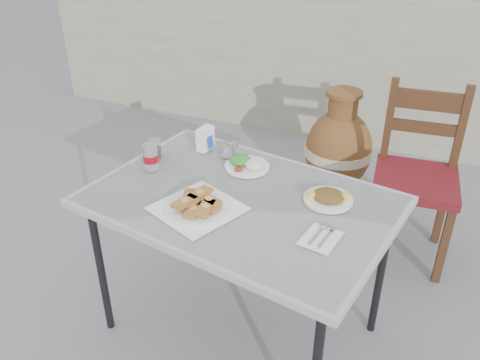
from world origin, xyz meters
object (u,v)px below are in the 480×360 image
at_px(pide_plate, 197,203).
at_px(soda_can, 151,157).
at_px(cafe_table, 240,208).
at_px(cola_glass, 155,150).
at_px(condiment_caddy, 233,151).
at_px(chair, 416,174).
at_px(terracotta_urn, 338,151).
at_px(napkin_holder, 205,139).
at_px(salad_chopped_plate, 328,197).
at_px(salad_rice_plate, 247,164).

relative_size(pide_plate, soda_can, 3.30).
distance_m(cafe_table, soda_can, 0.50).
relative_size(soda_can, cola_glass, 1.36).
bearing_deg(cola_glass, condiment_caddy, 25.35).
bearing_deg(chair, condiment_caddy, -148.39).
bearing_deg(soda_can, condiment_caddy, 41.93).
xyz_separation_m(pide_plate, terracotta_urn, (0.26, 1.55, -0.44)).
bearing_deg(napkin_holder, salad_chopped_plate, -11.51).
relative_size(salad_rice_plate, salad_chopped_plate, 1.01).
xyz_separation_m(salad_rice_plate, terracotta_urn, (0.21, 1.14, -0.43)).
bearing_deg(salad_rice_plate, cafe_table, -73.44).
bearing_deg(soda_can, terracotta_urn, 65.21).
relative_size(soda_can, chair, 0.12).
bearing_deg(cola_glass, soda_can, -68.73).
bearing_deg(salad_chopped_plate, terracotta_urn, 99.91).
bearing_deg(napkin_holder, soda_can, -109.73).
xyz_separation_m(napkin_holder, chair, (1.00, 0.62, -0.31)).
relative_size(cola_glass, condiment_caddy, 0.81).
xyz_separation_m(condiment_caddy, terracotta_urn, (0.31, 1.06, -0.43)).
distance_m(soda_can, condiment_caddy, 0.40).
bearing_deg(chair, cafe_table, -129.53).
distance_m(salad_rice_plate, salad_chopped_plate, 0.45).
distance_m(salad_rice_plate, terracotta_urn, 1.24).
bearing_deg(terracotta_urn, cola_glass, -118.23).
relative_size(cola_glass, chair, 0.09).
height_order(soda_can, terracotta_urn, soda_can).
xyz_separation_m(salad_chopped_plate, chair, (0.31, 0.85, -0.27)).
bearing_deg(cola_glass, salad_rice_plate, 10.06).
distance_m(salad_chopped_plate, cola_glass, 0.88).
height_order(condiment_caddy, chair, chair).
relative_size(salad_chopped_plate, napkin_holder, 1.79).
height_order(salad_rice_plate, condiment_caddy, condiment_caddy).
bearing_deg(condiment_caddy, soda_can, -138.07).
xyz_separation_m(cafe_table, cola_glass, (-0.53, 0.18, 0.10)).
xyz_separation_m(soda_can, condiment_caddy, (0.30, 0.27, -0.04)).
distance_m(pide_plate, napkin_holder, 0.55).
relative_size(chair, terracotta_urn, 1.28).
distance_m(pide_plate, condiment_caddy, 0.49).
bearing_deg(terracotta_urn, pide_plate, -99.52).
xyz_separation_m(cafe_table, terracotta_urn, (0.13, 1.40, -0.35)).
xyz_separation_m(salad_chopped_plate, cola_glass, (-0.88, 0.05, 0.02)).
xyz_separation_m(cafe_table, napkin_holder, (-0.34, 0.35, 0.11)).
xyz_separation_m(pide_plate, soda_can, (-0.35, 0.22, 0.03)).
xyz_separation_m(cola_glass, napkin_holder, (0.18, 0.18, 0.02)).
relative_size(salad_rice_plate, condiment_caddy, 1.88).
distance_m(cafe_table, pide_plate, 0.21).
relative_size(salad_chopped_plate, condiment_caddy, 1.85).
bearing_deg(soda_can, salad_chopped_plate, 3.70).
relative_size(soda_can, condiment_caddy, 1.11).
relative_size(salad_rice_plate, chair, 0.21).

